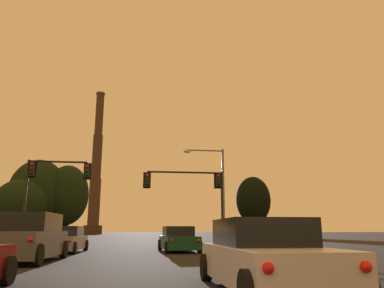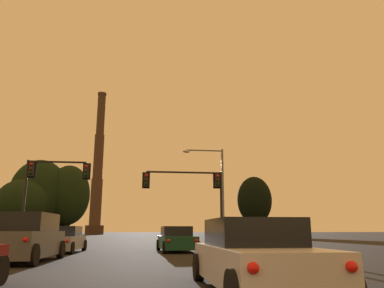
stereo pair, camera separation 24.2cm
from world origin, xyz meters
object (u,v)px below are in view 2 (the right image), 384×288
at_px(street_lamp, 216,184).
at_px(traffic_light_overhead_right, 194,188).
at_px(sedan_right_lane_third, 255,257).
at_px(suv_left_lane_second, 25,238).
at_px(smokestack, 97,176).
at_px(sedan_right_lane_front, 177,240).
at_px(sedan_left_lane_front, 63,240).
at_px(traffic_light_overhead_left, 47,181).

bearing_deg(street_lamp, traffic_light_overhead_right, -127.06).
relative_size(sedan_right_lane_third, suv_left_lane_second, 0.95).
height_order(suv_left_lane_second, traffic_light_overhead_right, traffic_light_overhead_right).
distance_m(sedan_right_lane_third, smokestack, 113.94).
relative_size(sedan_right_lane_third, sedan_right_lane_front, 0.99).
distance_m(traffic_light_overhead_right, street_lamp, 3.82).
distance_m(sedan_right_lane_third, sedan_right_lane_front, 14.72).
relative_size(sedan_left_lane_front, smokestack, 0.10).
height_order(suv_left_lane_second, street_lamp, street_lamp).
distance_m(suv_left_lane_second, sedan_left_lane_front, 6.57).
bearing_deg(smokestack, street_lamp, -76.68).
distance_m(traffic_light_overhead_left, smokestack, 92.03).
bearing_deg(sedan_right_lane_front, traffic_light_overhead_right, 70.37).
distance_m(sedan_right_lane_third, street_lamp, 24.61).
height_order(suv_left_lane_second, sedan_right_lane_front, suv_left_lane_second).
bearing_deg(sedan_left_lane_front, sedan_right_lane_front, 1.82).
bearing_deg(smokestack, sedan_right_lane_third, -81.40).
bearing_deg(traffic_light_overhead_right, traffic_light_overhead_left, -178.34).
bearing_deg(sedan_left_lane_front, suv_left_lane_second, -89.85).
xyz_separation_m(sedan_left_lane_front, traffic_light_overhead_right, (8.26, 6.26, 3.71)).
bearing_deg(sedan_left_lane_front, smokestack, 97.14).
distance_m(sedan_right_lane_front, traffic_light_overhead_right, 7.45).
bearing_deg(suv_left_lane_second, smokestack, 97.05).
bearing_deg(traffic_light_overhead_left, sedan_right_lane_third, -65.79).
relative_size(sedan_right_lane_front, street_lamp, 0.59).
relative_size(suv_left_lane_second, sedan_right_lane_front, 1.04).
relative_size(traffic_light_overhead_left, street_lamp, 0.76).
bearing_deg(street_lamp, sedan_right_lane_front, -114.36).
height_order(street_lamp, smokestack, smokestack).
xyz_separation_m(suv_left_lane_second, street_lamp, (10.64, 15.82, 4.17)).
distance_m(sedan_left_lane_front, traffic_light_overhead_left, 7.65).
height_order(sedan_right_lane_third, smokestack, smokestack).
bearing_deg(traffic_light_overhead_right, street_lamp, 52.94).
bearing_deg(sedan_right_lane_front, suv_left_lane_second, -136.92).
bearing_deg(sedan_right_lane_third, sedan_right_lane_front, 91.34).
height_order(traffic_light_overhead_left, smokestack, smokestack).
distance_m(sedan_right_lane_third, traffic_light_overhead_right, 21.29).
xyz_separation_m(traffic_light_overhead_right, smokestack, (-18.45, 90.47, 13.44)).
height_order(traffic_light_overhead_left, traffic_light_overhead_right, traffic_light_overhead_left).
bearing_deg(sedan_right_lane_third, sedan_left_lane_front, 114.66).
relative_size(traffic_light_overhead_right, street_lamp, 0.77).
xyz_separation_m(traffic_light_overhead_left, smokestack, (-7.59, 90.78, 13.09)).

